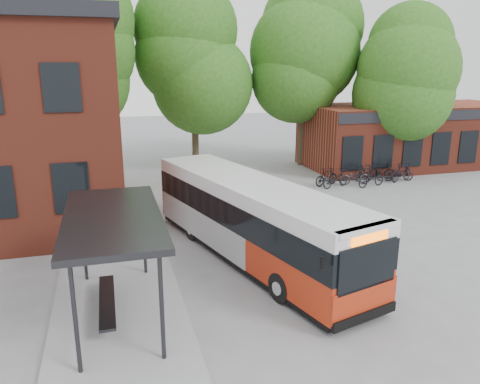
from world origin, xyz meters
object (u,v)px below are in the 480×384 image
object	(u,v)px
bus_shelter	(116,267)
bicycle_6	(399,173)
bicycle_1	(327,177)
bicycle_0	(336,179)
bicycle_7	(402,172)
bicycle_5	(381,171)
bicycle_2	(355,177)
bicycle_4	(371,178)
bicycle_3	(365,173)
city_bus	(252,220)

from	to	relation	value
bus_shelter	bicycle_6	world-z (taller)	bus_shelter
bus_shelter	bicycle_1	distance (m)	16.24
bicycle_0	bicycle_7	world-z (taller)	bicycle_7
bicycle_0	bicycle_5	bearing A→B (deg)	-92.61
bus_shelter	bicycle_7	size ratio (longest dim) A/B	3.87
bicycle_2	bus_shelter	bearing A→B (deg)	134.35
bicycle_4	bicycle_1	bearing A→B (deg)	53.21
bicycle_1	bicycle_6	distance (m)	4.52
bicycle_3	bicycle_4	size ratio (longest dim) A/B	0.87
bicycle_3	bicycle_4	xyz separation A→B (m)	(-0.39, -1.31, 0.00)
bicycle_1	bicycle_6	bearing A→B (deg)	-111.67
bus_shelter	bicycle_5	distance (m)	19.49
bicycle_3	bicycle_5	bearing A→B (deg)	-96.89
bicycle_2	bicycle_7	xyz separation A→B (m)	(2.97, -0.04, 0.08)
bicycle_1	bicycle_3	xyz separation A→B (m)	(2.63, 0.38, -0.02)
bicycle_2	bicycle_3	world-z (taller)	bicycle_3
bus_shelter	bicycle_1	xyz separation A→B (m)	(11.61, 11.31, -0.95)
bicycle_4	bicycle_6	world-z (taller)	bicycle_4
bicycle_1	bus_shelter	bearing A→B (deg)	114.53
bicycle_1	bicycle_6	size ratio (longest dim) A/B	0.97
city_bus	bicycle_0	xyz separation A→B (m)	(7.32, 7.98, -0.88)
bicycle_4	city_bus	bearing A→B (deg)	114.95
bicycle_1	bicycle_2	distance (m)	1.64
bicycle_3	city_bus	bearing A→B (deg)	117.36
bicycle_0	bicycle_5	xyz separation A→B (m)	(3.53, 1.07, -0.02)
bicycle_2	bicycle_4	xyz separation A→B (m)	(0.63, -0.65, 0.02)
bicycle_2	bicycle_7	size ratio (longest dim) A/B	0.97
bicycle_4	bicycle_3	bearing A→B (deg)	-30.94
bicycle_2	bicycle_5	bearing A→B (deg)	-64.75
bicycle_3	bicycle_6	world-z (taller)	bicycle_3
bicycle_5	bicycle_6	size ratio (longest dim) A/B	0.91
bus_shelter	bicycle_7	world-z (taller)	bus_shelter
bicycle_3	bicycle_5	world-z (taller)	bicycle_3
bicycle_0	bicycle_2	size ratio (longest dim) A/B	1.06
bicycle_3	bicycle_0	bearing A→B (deg)	95.74
bicycle_7	bicycle_5	bearing A→B (deg)	20.86
bicycle_2	bicycle_5	world-z (taller)	bicycle_5
bicycle_1	bicycle_7	bearing A→B (deg)	-113.69
city_bus	bicycle_2	size ratio (longest dim) A/B	6.14
bicycle_1	bicycle_4	size ratio (longest dim) A/B	0.91
bus_shelter	bicycle_6	size ratio (longest dim) A/B	4.09
city_bus	bicycle_7	world-z (taller)	city_bus
bicycle_5	bicycle_3	bearing A→B (deg)	120.08
bicycle_3	bicycle_5	xyz separation A→B (m)	(1.18, 0.17, -0.01)
bus_shelter	city_bus	bearing A→B (deg)	31.55
city_bus	bicycle_6	bearing A→B (deg)	20.62
bus_shelter	bicycle_3	xyz separation A→B (m)	(14.24, 11.70, -0.97)
bus_shelter	bicycle_7	bearing A→B (deg)	34.17
city_bus	bicycle_6	world-z (taller)	city_bus
bicycle_4	bicycle_5	bearing A→B (deg)	-60.92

